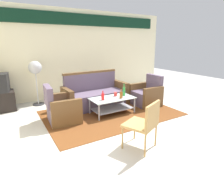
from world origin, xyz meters
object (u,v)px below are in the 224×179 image
at_px(couch, 95,95).
at_px(pedestal_fan, 35,70).
at_px(bottle_green, 124,91).
at_px(armchair_left, 62,109).
at_px(armchair_right, 146,95).
at_px(wicker_chair, 145,122).
at_px(cup, 115,94).
at_px(coffee_table, 112,103).
at_px(bottle_red, 103,97).
at_px(bottle_brown, 121,95).

bearing_deg(couch, pedestal_fan, -37.92).
height_order(bottle_green, pedestal_fan, pedestal_fan).
height_order(armchair_left, armchair_right, same).
bearing_deg(pedestal_fan, wicker_chair, -72.03).
xyz_separation_m(armchair_left, cup, (1.40, -0.05, 0.17)).
distance_m(coffee_table, bottle_red, 0.37).
bearing_deg(bottle_green, coffee_table, -176.80).
bearing_deg(coffee_table, cup, 32.62).
distance_m(armchair_right, bottle_red, 1.50).
bearing_deg(bottle_green, bottle_brown, -140.83).
bearing_deg(coffee_table, armchair_right, 3.44).
bearing_deg(armchair_right, coffee_table, 94.56).
bearing_deg(coffee_table, wicker_chair, -102.95).
distance_m(cup, pedestal_fan, 2.37).
relative_size(couch, bottle_green, 5.84).
relative_size(armchair_right, coffee_table, 0.77).
relative_size(cup, pedestal_fan, 0.08).
bearing_deg(couch, coffee_table, 96.94).
bearing_deg(bottle_red, armchair_right, 4.12).
bearing_deg(bottle_brown, armchair_left, 168.66).
height_order(bottle_brown, pedestal_fan, pedestal_fan).
height_order(bottle_red, pedestal_fan, pedestal_fan).
relative_size(armchair_right, pedestal_fan, 0.67).
distance_m(coffee_table, pedestal_fan, 2.38).
xyz_separation_m(couch, bottle_green, (0.49, -0.70, 0.21)).
bearing_deg(armchair_right, bottle_green, 94.66).
bearing_deg(armchair_right, bottle_brown, 102.61).
bearing_deg(cup, bottle_green, -21.34).
bearing_deg(pedestal_fan, bottle_green, -42.02).
xyz_separation_m(armchair_right, bottle_brown, (-1.02, -0.21, 0.21)).
bearing_deg(wicker_chair, couch, 60.01).
height_order(couch, wicker_chair, couch).
bearing_deg(bottle_brown, pedestal_fan, 132.36).
distance_m(couch, bottle_green, 0.88).
distance_m(couch, armchair_right, 1.47).
height_order(armchair_right, bottle_red, armchair_right).
bearing_deg(bottle_green, wicker_chair, -113.78).
distance_m(armchair_left, bottle_red, 1.00).
bearing_deg(pedestal_fan, coffee_table, -48.65).
relative_size(armchair_right, bottle_red, 3.72).
distance_m(armchair_right, bottle_brown, 1.06).
distance_m(couch, bottle_brown, 0.93).
bearing_deg(bottle_red, coffee_table, 6.96).
bearing_deg(bottle_red, cup, 17.09).
bearing_deg(pedestal_fan, bottle_brown, -47.64).
bearing_deg(cup, pedestal_fan, 136.01).
relative_size(bottle_green, wicker_chair, 0.37).
height_order(pedestal_fan, wicker_chair, pedestal_fan).
height_order(bottle_green, cup, bottle_green).
bearing_deg(wicker_chair, armchair_right, 24.59).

